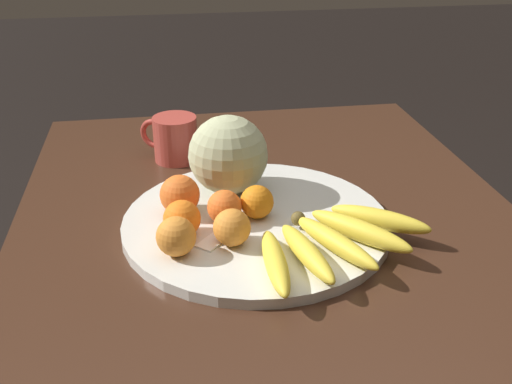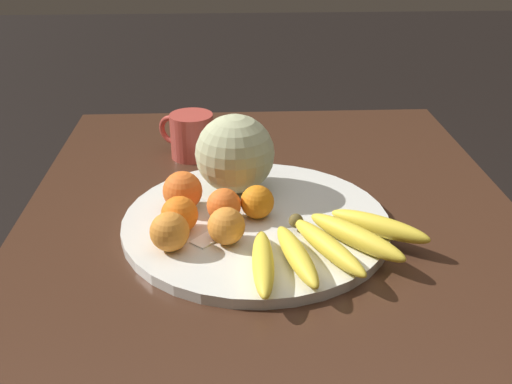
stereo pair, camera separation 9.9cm
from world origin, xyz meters
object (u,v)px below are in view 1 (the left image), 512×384
produce_tag (221,235)px  banana_bunch (335,239)px  fruit_bowl (256,222)px  melon (228,155)px  ceramic_mug (174,138)px  orange_front_left (176,236)px  orange_front_right (224,207)px  orange_back_left (232,228)px  orange_top_small (182,219)px  orange_mid_center (180,195)px  orange_back_right (257,202)px  kitchen_table (276,285)px

produce_tag → banana_bunch: bearing=110.1°
fruit_bowl → banana_bunch: size_ratio=1.57×
melon → ceramic_mug: size_ratio=1.19×
orange_front_left → orange_front_right: orange_front_left is taller
orange_back_left → orange_top_small: (-0.04, -0.08, 0.00)m
banana_bunch → orange_front_right: orange_front_right is taller
orange_top_small → produce_tag: size_ratio=0.64×
orange_top_small → orange_front_left: bearing=-12.1°
orange_top_small → orange_mid_center: bearing=179.6°
orange_front_right → orange_back_left: (0.07, 0.00, 0.00)m
orange_mid_center → orange_back_right: size_ratio=1.20×
orange_front_left → orange_top_small: 0.06m
melon → orange_front_left: 0.23m
orange_front_left → orange_top_small: (-0.05, 0.01, -0.00)m
melon → orange_front_right: (0.12, -0.02, -0.04)m
fruit_bowl → orange_front_left: 0.17m
kitchen_table → fruit_bowl: (-0.03, -0.03, 0.11)m
orange_mid_center → orange_back_right: (0.04, 0.13, -0.01)m
fruit_bowl → orange_top_small: orange_top_small is taller
kitchen_table → ceramic_mug: ceramic_mug is taller
banana_bunch → orange_back_right: bearing=-166.3°
produce_tag → ceramic_mug: bearing=-129.1°
produce_tag → orange_mid_center: bearing=-104.6°
melon → orange_back_right: bearing=18.6°
orange_back_right → ceramic_mug: ceramic_mug is taller
orange_front_right → orange_back_left: orange_back_left is taller
orange_mid_center → kitchen_table: bearing=65.9°
melon → orange_top_small: (0.15, -0.09, -0.04)m
kitchen_table → orange_front_left: (0.06, -0.17, 0.15)m
orange_front_left → orange_back_left: 0.09m
orange_front_left → ceramic_mug: (-0.40, 0.01, -0.00)m
ceramic_mug → orange_mid_center: bearing=-0.1°
fruit_bowl → orange_back_right: size_ratio=7.94×
melon → produce_tag: (0.16, -0.03, -0.07)m
kitchen_table → banana_bunch: (0.09, 0.07, 0.14)m
melon → orange_front_left: (0.20, -0.10, -0.04)m
orange_back_left → fruit_bowl: bearing=146.4°
orange_back_left → orange_top_small: 0.09m
orange_front_right → produce_tag: (0.04, -0.01, -0.03)m
orange_front_right → orange_top_small: orange_top_small is taller
produce_tag → melon: bearing=-149.8°
melon → produce_tag: melon is taller
orange_front_right → orange_mid_center: orange_mid_center is taller
fruit_bowl → melon: melon is taller
banana_bunch → ceramic_mug: bearing=-178.4°
orange_front_left → orange_front_right: bearing=135.6°
kitchen_table → orange_mid_center: bearing=-114.1°
orange_mid_center → ceramic_mug: bearing=179.9°
kitchen_table → produce_tag: produce_tag is taller
orange_top_small → produce_tag: (0.01, 0.06, -0.03)m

